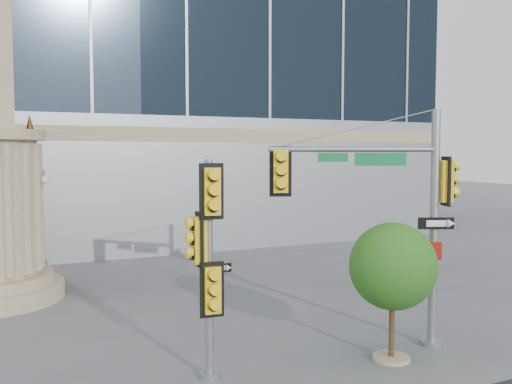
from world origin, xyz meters
name	(u,v)px	position (x,y,z in m)	size (l,w,h in m)	color
ground	(317,371)	(0.00, 0.00, 0.00)	(120.00, 120.00, 0.00)	#545456
main_signal_pole	(392,200)	(2.34, 0.61, 3.35)	(3.96, 1.96, 5.41)	slate
secondary_signal_pole	(208,252)	(-2.14, 0.54, 2.53)	(0.74, 0.59, 4.31)	slate
street_tree	(394,270)	(1.81, -0.13, 1.95)	(1.90, 1.86, 2.96)	gray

